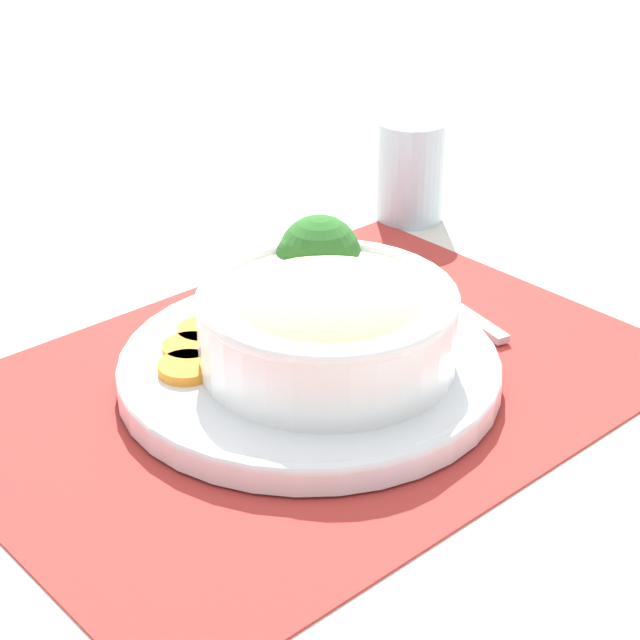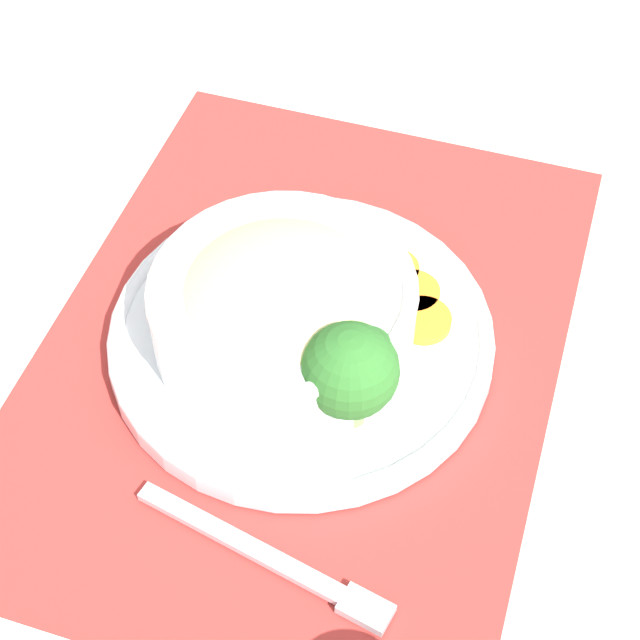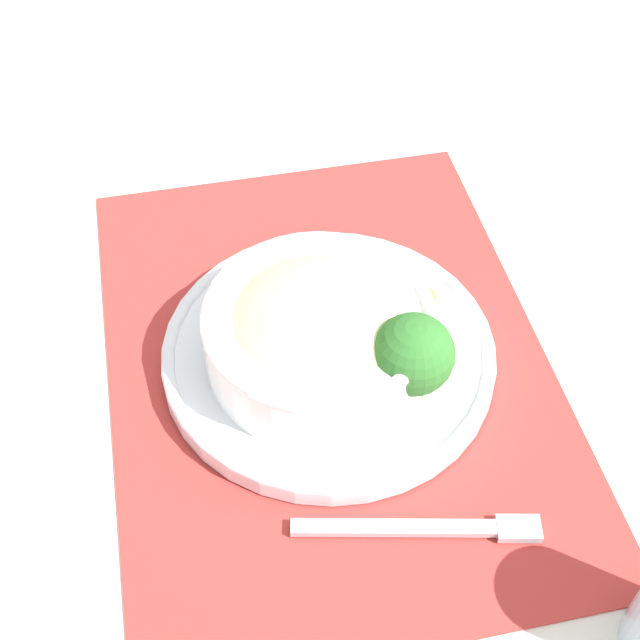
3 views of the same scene
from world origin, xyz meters
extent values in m
plane|color=beige|center=(0.00, 0.00, 0.00)|extent=(4.00, 4.00, 0.00)
cube|color=#B2332D|center=(0.00, 0.00, 0.00)|extent=(0.51, 0.37, 0.00)
cylinder|color=silver|center=(0.00, 0.00, 0.01)|extent=(0.28, 0.28, 0.02)
torus|color=silver|center=(0.00, 0.00, 0.02)|extent=(0.28, 0.28, 0.01)
cylinder|color=white|center=(0.01, -0.01, 0.05)|extent=(0.19, 0.19, 0.05)
torus|color=white|center=(0.01, -0.01, 0.07)|extent=(0.19, 0.19, 0.01)
ellipsoid|color=beige|center=(0.01, -0.01, 0.06)|extent=(0.15, 0.15, 0.06)
cylinder|color=#759E51|center=(0.06, 0.05, 0.03)|extent=(0.03, 0.03, 0.02)
sphere|color=#2D6B28|center=(0.06, 0.05, 0.07)|extent=(0.07, 0.07, 0.07)
sphere|color=#2D6B28|center=(0.04, 0.06, 0.07)|extent=(0.03, 0.03, 0.03)
sphere|color=#2D6B28|center=(0.07, 0.05, 0.07)|extent=(0.03, 0.03, 0.03)
cylinder|color=orange|center=(-0.03, 0.08, 0.02)|extent=(0.04, 0.04, 0.01)
cylinder|color=orange|center=(-0.06, 0.07, 0.02)|extent=(0.04, 0.04, 0.01)
cylinder|color=orange|center=(-0.07, 0.05, 0.02)|extent=(0.04, 0.04, 0.01)
cylinder|color=silver|center=(0.28, 0.17, 0.05)|extent=(0.07, 0.07, 0.10)
cylinder|color=silver|center=(0.28, 0.17, 0.03)|extent=(0.06, 0.06, 0.06)
cube|color=#B7B7BC|center=(0.17, 0.03, 0.01)|extent=(0.05, 0.18, 0.01)
cube|color=#B7B7BC|center=(0.18, 0.10, 0.01)|extent=(0.03, 0.04, 0.01)
camera|label=1|loc=(-0.44, -0.50, 0.41)|focal=60.00mm
camera|label=2|loc=(0.46, 0.16, 0.62)|focal=60.00mm
camera|label=3|loc=(0.46, -0.10, 0.60)|focal=50.00mm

